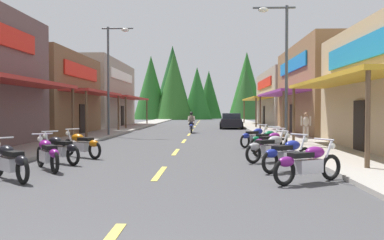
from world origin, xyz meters
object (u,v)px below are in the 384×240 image
motorcycle_parked_right_2 (270,147)px  motorcycle_parked_right_5 (255,137)px  motorcycle_parked_right_1 (287,154)px  parked_car_curbside (231,121)px  motorcycle_parked_right_0 (308,163)px  motorcycle_parked_left_1 (47,153)px  motorcycle_parked_left_3 (82,144)px  motorcycle_parked_right_4 (266,140)px  motorcycle_parked_right_3 (271,143)px  motorcycle_parked_left_0 (10,161)px  rider_cruising_lead (191,124)px  motorcycle_parked_left_2 (59,149)px  pedestrian_by_shop (306,124)px  streetlamp_right (281,56)px  streetlamp_left (112,67)px

motorcycle_parked_right_2 → motorcycle_parked_right_5: (0.12, 5.19, 0.00)m
motorcycle_parked_right_1 → parked_car_curbside: bearing=50.1°
motorcycle_parked_right_0 → motorcycle_parked_right_2: size_ratio=1.03×
motorcycle_parked_left_1 → motorcycle_parked_right_1: bearing=-126.2°
motorcycle_parked_left_3 → motorcycle_parked_right_4: bearing=-127.6°
motorcycle_parked_right_3 → motorcycle_parked_left_0: 9.06m
motorcycle_parked_right_2 → motorcycle_parked_right_5: bearing=54.7°
motorcycle_parked_right_0 → motorcycle_parked_left_3: same height
motorcycle_parked_right_5 → motorcycle_parked_left_1: size_ratio=0.90×
rider_cruising_lead → parked_car_curbside: rider_cruising_lead is taller
motorcycle_parked_left_2 → motorcycle_parked_right_2: bearing=-138.6°
motorcycle_parked_left_2 → motorcycle_parked_left_3: (0.21, 1.58, 0.00)m
motorcycle_parked_right_5 → parked_car_curbside: size_ratio=0.36×
pedestrian_by_shop → parked_car_curbside: size_ratio=0.36×
streetlamp_right → motorcycle_parked_right_3: streetlamp_right is taller
motorcycle_parked_right_2 → streetlamp_left: bearing=90.5°
motorcycle_parked_right_5 → motorcycle_parked_right_0: bearing=-133.6°
motorcycle_parked_right_0 → motorcycle_parked_right_4: size_ratio=1.19×
motorcycle_parked_left_0 → rider_cruising_lead: size_ratio=0.78×
streetlamp_left → motorcycle_parked_right_1: size_ratio=4.11×
motorcycle_parked_right_5 → motorcycle_parked_left_3: size_ratio=0.87×
motorcycle_parked_left_0 → parked_car_curbside: parked_car_curbside is taller
motorcycle_parked_right_5 → motorcycle_parked_left_3: bearing=167.9°
motorcycle_parked_right_0 → motorcycle_parked_left_1: bearing=135.1°
streetlamp_right → motorcycle_parked_right_3: (-1.10, -4.11, -3.81)m
motorcycle_parked_right_5 → motorcycle_parked_right_1: bearing=-134.3°
streetlamp_left → motorcycle_parked_left_1: size_ratio=3.96×
motorcycle_parked_right_0 → parked_car_curbside: 26.71m
motorcycle_parked_right_4 → motorcycle_parked_left_2: bearing=163.4°
motorcycle_parked_right_1 → pedestrian_by_shop: pedestrian_by_shop is taller
streetlamp_left → rider_cruising_lead: streetlamp_left is taller
motorcycle_parked_left_3 → rider_cruising_lead: (3.32, 15.25, 0.17)m
motorcycle_parked_left_2 → parked_car_curbside: 24.65m
motorcycle_parked_right_2 → motorcycle_parked_right_3: same height
motorcycle_parked_left_1 → motorcycle_parked_right_2: bearing=-109.9°
motorcycle_parked_left_0 → motorcycle_parked_left_2: bearing=-49.9°
motorcycle_parked_right_1 → motorcycle_parked_right_4: (0.17, 5.11, 0.00)m
motorcycle_parked_right_4 → rider_cruising_lead: 13.47m
streetlamp_left → streetlamp_right: streetlamp_left is taller
streetlamp_right → rider_cruising_lead: size_ratio=3.12×
motorcycle_parked_right_0 → motorcycle_parked_right_5: size_ratio=1.18×
motorcycle_parked_right_0 → motorcycle_parked_left_0: 7.20m
motorcycle_parked_right_1 → motorcycle_parked_right_3: bearing=48.0°
motorcycle_parked_right_1 → motorcycle_parked_left_0: bearing=153.7°
rider_cruising_lead → motorcycle_parked_right_4: bearing=-165.9°
motorcycle_parked_left_0 → motorcycle_parked_right_4: bearing=-94.9°
streetlamp_left → pedestrian_by_shop: size_ratio=4.45×
streetlamp_right → pedestrian_by_shop: size_ratio=4.25×
streetlamp_left → motorcycle_parked_right_3: bearing=-50.0°
motorcycle_parked_left_3 → rider_cruising_lead: size_ratio=0.85×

